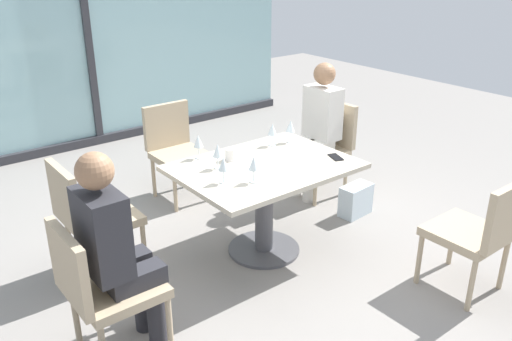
# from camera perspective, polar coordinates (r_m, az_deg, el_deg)

# --- Properties ---
(ground_plane) EXTENTS (12.00, 12.00, 0.00)m
(ground_plane) POSITION_cam_1_polar(r_m,az_deg,el_deg) (4.23, 0.85, -8.55)
(ground_plane) COLOR gray
(window_wall_backdrop) EXTENTS (5.42, 0.10, 2.70)m
(window_wall_backdrop) POSITION_cam_1_polar(r_m,az_deg,el_deg) (6.49, -17.64, 13.02)
(window_wall_backdrop) COLOR #8DB7BC
(window_wall_backdrop) RESTS_ON ground_plane
(dining_table_main) EXTENTS (1.28, 0.94, 0.73)m
(dining_table_main) POSITION_cam_1_polar(r_m,az_deg,el_deg) (3.97, 0.89, -1.72)
(dining_table_main) COLOR #BCB29E
(dining_table_main) RESTS_ON ground_plane
(chair_far_right) EXTENTS (0.50, 0.46, 0.87)m
(chair_far_right) POSITION_cam_1_polar(r_m,az_deg,el_deg) (5.08, 7.39, 3.00)
(chair_far_right) COLOR tan
(chair_far_right) RESTS_ON ground_plane
(chair_side_end) EXTENTS (0.50, 0.46, 0.87)m
(chair_side_end) POSITION_cam_1_polar(r_m,az_deg,el_deg) (3.11, -16.39, -11.62)
(chair_side_end) COLOR tan
(chair_side_end) RESTS_ON ground_plane
(chair_near_window) EXTENTS (0.46, 0.51, 0.87)m
(chair_near_window) POSITION_cam_1_polar(r_m,az_deg,el_deg) (5.00, -8.62, 2.61)
(chair_near_window) COLOR tan
(chair_near_window) RESTS_ON ground_plane
(chair_front_right) EXTENTS (0.46, 0.50, 0.87)m
(chair_front_right) POSITION_cam_1_polar(r_m,az_deg,el_deg) (3.81, 23.05, -5.79)
(chair_front_right) COLOR tan
(chair_front_right) RESTS_ON ground_plane
(chair_far_left) EXTENTS (0.50, 0.46, 0.87)m
(chair_far_left) POSITION_cam_1_polar(r_m,az_deg,el_deg) (3.90, -17.54, -4.31)
(chair_far_left) COLOR tan
(chair_far_left) RESTS_ON ground_plane
(person_far_right) EXTENTS (0.39, 0.34, 1.26)m
(person_far_right) POSITION_cam_1_polar(r_m,az_deg,el_deg) (4.94, 6.61, 4.96)
(person_far_right) COLOR silver
(person_far_right) RESTS_ON ground_plane
(person_side_end) EXTENTS (0.39, 0.34, 1.26)m
(person_side_end) POSITION_cam_1_polar(r_m,az_deg,el_deg) (3.03, -14.91, -7.81)
(person_side_end) COLOR #28282D
(person_side_end) RESTS_ON ground_plane
(wine_glass_0) EXTENTS (0.07, 0.07, 0.18)m
(wine_glass_0) POSITION_cam_1_polar(r_m,az_deg,el_deg) (4.24, 1.78, 4.39)
(wine_glass_0) COLOR silver
(wine_glass_0) RESTS_ON dining_table_main
(wine_glass_1) EXTENTS (0.07, 0.07, 0.18)m
(wine_glass_1) POSITION_cam_1_polar(r_m,az_deg,el_deg) (3.56, -3.51, 0.65)
(wine_glass_1) COLOR silver
(wine_glass_1) RESTS_ON dining_table_main
(wine_glass_2) EXTENTS (0.07, 0.07, 0.18)m
(wine_glass_2) POSITION_cam_1_polar(r_m,az_deg,el_deg) (4.33, 3.73, 4.73)
(wine_glass_2) COLOR silver
(wine_glass_2) RESTS_ON dining_table_main
(wine_glass_3) EXTENTS (0.07, 0.07, 0.18)m
(wine_glass_3) POSITION_cam_1_polar(r_m,az_deg,el_deg) (4.00, -6.21, 3.09)
(wine_glass_3) COLOR silver
(wine_glass_3) RESTS_ON dining_table_main
(wine_glass_4) EXTENTS (0.07, 0.07, 0.18)m
(wine_glass_4) POSITION_cam_1_polar(r_m,az_deg,el_deg) (3.56, -0.24, 0.70)
(wine_glass_4) COLOR silver
(wine_glass_4) RESTS_ON dining_table_main
(wine_glass_5) EXTENTS (0.07, 0.07, 0.18)m
(wine_glass_5) POSITION_cam_1_polar(r_m,az_deg,el_deg) (3.80, -4.14, 2.09)
(wine_glass_5) COLOR silver
(wine_glass_5) RESTS_ON dining_table_main
(coffee_cup) EXTENTS (0.08, 0.08, 0.09)m
(coffee_cup) POSITION_cam_1_polar(r_m,az_deg,el_deg) (3.97, -2.80, 1.72)
(coffee_cup) COLOR white
(coffee_cup) RESTS_ON dining_table_main
(cell_phone_on_table) EXTENTS (0.11, 0.16, 0.01)m
(cell_phone_on_table) POSITION_cam_1_polar(r_m,az_deg,el_deg) (4.08, 8.56, 1.43)
(cell_phone_on_table) COLOR black
(cell_phone_on_table) RESTS_ON dining_table_main
(handbag_0) EXTENTS (0.31, 0.18, 0.28)m
(handbag_0) POSITION_cam_1_polar(r_m,az_deg,el_deg) (4.78, 10.66, -3.14)
(handbag_0) COLOR silver
(handbag_0) RESTS_ON ground_plane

